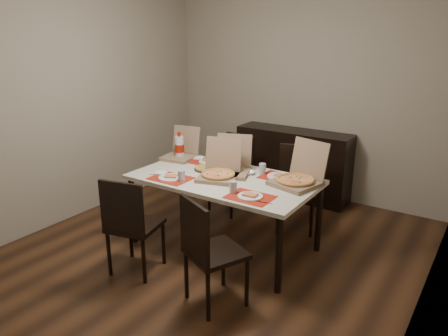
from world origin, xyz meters
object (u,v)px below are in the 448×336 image
(chair_far_right, at_px, (297,184))
(pizza_box_center, at_px, (219,172))
(chair_near_left, at_px, (131,222))
(chair_far_left, at_px, (234,169))
(dining_table, at_px, (224,184))
(dip_bowl, at_px, (249,173))
(chair_near_right, at_px, (208,248))
(soda_bottle, at_px, (180,148))
(sideboard, at_px, (293,164))

(chair_far_right, bearing_deg, pizza_box_center, -116.76)
(pizza_box_center, bearing_deg, chair_near_left, -113.31)
(chair_far_left, bearing_deg, pizza_box_center, -66.14)
(dining_table, bearing_deg, pizza_box_center, -134.72)
(dining_table, bearing_deg, dip_bowl, 56.77)
(chair_near_right, bearing_deg, chair_far_right, 91.19)
(chair_near_left, relative_size, soda_bottle, 3.03)
(sideboard, distance_m, dip_bowl, 1.50)
(dining_table, distance_m, chair_far_left, 1.01)
(chair_near_left, xyz_separation_m, pizza_box_center, (0.37, 0.86, 0.30))
(pizza_box_center, height_order, dip_bowl, pizza_box_center)
(chair_far_left, relative_size, dip_bowl, 8.17)
(dining_table, relative_size, soda_bottle, 5.87)
(chair_far_left, height_order, dip_bowl, chair_far_left)
(dining_table, relative_size, chair_far_right, 1.94)
(sideboard, xyz_separation_m, soda_bottle, (-0.75, -1.42, 0.43))
(sideboard, height_order, chair_far_right, chair_far_right)
(soda_bottle, bearing_deg, chair_far_left, 61.66)
(chair_near_left, bearing_deg, chair_far_right, 64.93)
(dining_table, bearing_deg, chair_far_left, 116.46)
(chair_far_left, bearing_deg, chair_far_right, -2.82)
(chair_near_right, xyz_separation_m, soda_bottle, (-1.22, 1.18, 0.37))
(dip_bowl, bearing_deg, chair_far_right, 67.26)
(chair_far_right, xyz_separation_m, pizza_box_center, (-0.44, -0.88, 0.30))
(chair_near_right, distance_m, chair_far_right, 1.75)
(chair_far_left, bearing_deg, chair_near_right, -63.67)
(chair_far_right, distance_m, dip_bowl, 0.71)
(dining_table, height_order, dip_bowl, dip_bowl)
(chair_far_right, height_order, dip_bowl, chair_far_right)
(sideboard, bearing_deg, pizza_box_center, -90.33)
(pizza_box_center, bearing_deg, dip_bowl, 55.09)
(sideboard, relative_size, dining_table, 0.83)
(soda_bottle, bearing_deg, dip_bowl, -2.23)
(chair_near_left, distance_m, pizza_box_center, 0.99)
(chair_far_left, relative_size, chair_far_right, 1.00)
(chair_near_left, bearing_deg, soda_bottle, 107.56)
(sideboard, height_order, pizza_box_center, pizza_box_center)
(chair_near_left, bearing_deg, dining_table, 65.67)
(chair_near_right, distance_m, pizza_box_center, 1.04)
(dining_table, relative_size, chair_near_left, 1.94)
(chair_far_left, bearing_deg, sideboard, 62.32)
(chair_far_right, distance_m, pizza_box_center, 1.03)
(chair_near_left, bearing_deg, chair_far_left, 91.17)
(dining_table, height_order, chair_near_right, chair_near_right)
(dining_table, xyz_separation_m, chair_far_right, (0.41, 0.85, -0.17))
(chair_near_right, bearing_deg, sideboard, 100.29)
(chair_near_right, height_order, pizza_box_center, pizza_box_center)
(sideboard, xyz_separation_m, chair_far_left, (-0.42, -0.80, 0.06))
(dining_table, bearing_deg, chair_near_left, -114.33)
(pizza_box_center, distance_m, dip_bowl, 0.33)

